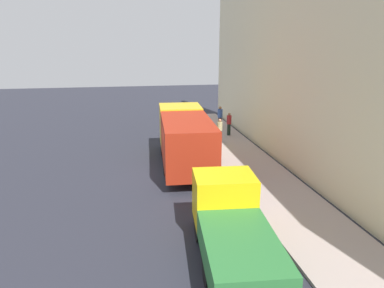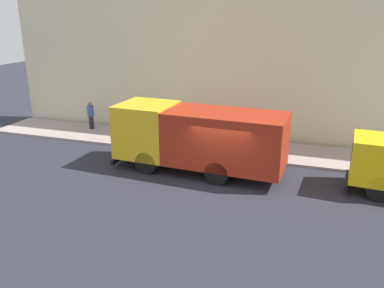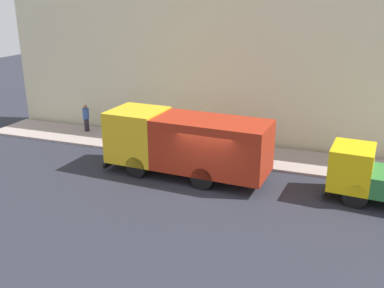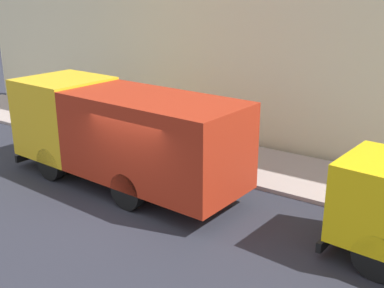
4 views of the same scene
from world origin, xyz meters
The scene contains 8 objects.
ground centered at (0.00, 0.00, 0.00)m, with size 80.00×80.00×0.00m, color #272832.
sidewalk centered at (4.62, 0.00, 0.06)m, with size 3.25×30.00×0.12m, color #A5948E.
building_facade centered at (6.75, 0.00, 5.48)m, with size 0.50×30.00×10.96m, color beige.
large_utility_truck centered at (1.07, 1.35, 1.67)m, with size 2.89×7.87×2.94m.
small_flatbed_truck centered at (1.17, -7.24, 1.10)m, with size 2.49×5.44×2.26m.
pedestrian_walking centered at (4.07, 5.18, 0.98)m, with size 0.38×0.38×1.63m.
pedestrian_standing centered at (5.24, 6.95, 1.01)m, with size 0.47×0.47×1.67m.
pedestrian_third centered at (5.25, 9.52, 1.00)m, with size 0.56×0.56×1.67m.
Camera 1 is at (-1.76, -16.42, 6.52)m, focal length 32.00 mm.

